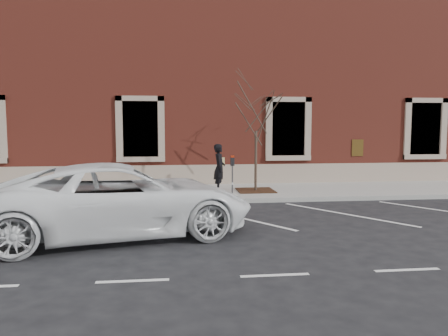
{
  "coord_description": "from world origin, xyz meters",
  "views": [
    {
      "loc": [
        -1.7,
        -14.11,
        2.58
      ],
      "look_at": [
        0.0,
        0.6,
        1.1
      ],
      "focal_mm": 35.0,
      "sensor_mm": 36.0,
      "label": 1
    }
  ],
  "objects": [
    {
      "name": "white_truck",
      "position": [
        -2.93,
        -3.92,
        0.85
      ],
      "size": [
        6.58,
        4.11,
        1.7
      ],
      "primitive_type": "imported",
      "rotation": [
        0.0,
        0.0,
        1.8
      ],
      "color": "white",
      "rests_on": "ground"
    },
    {
      "name": "parking_stripes",
      "position": [
        0.0,
        -2.2,
        0.0
      ],
      "size": [
        28.0,
        4.4,
        0.01
      ],
      "primitive_type": null,
      "color": "silver",
      "rests_on": "ground"
    },
    {
      "name": "sidewalk_near",
      "position": [
        0.0,
        1.75,
        0.07
      ],
      "size": [
        40.0,
        3.5,
        0.15
      ],
      "primitive_type": "cube",
      "color": "#99958F",
      "rests_on": "ground"
    },
    {
      "name": "tree_grate",
      "position": [
        1.28,
        1.53,
        0.17
      ],
      "size": [
        1.33,
        1.33,
        0.03
      ],
      "primitive_type": "cube",
      "color": "#391E12",
      "rests_on": "sidewalk_near"
    },
    {
      "name": "building_civic",
      "position": [
        0.0,
        7.74,
        4.0
      ],
      "size": [
        40.0,
        8.62,
        8.0
      ],
      "color": "maroon",
      "rests_on": "ground"
    },
    {
      "name": "curb_near",
      "position": [
        0.0,
        -0.05,
        0.07
      ],
      "size": [
        40.0,
        0.12,
        0.15
      ],
      "primitive_type": "cube",
      "color": "#9E9E99",
      "rests_on": "ground"
    },
    {
      "name": "parking_meter",
      "position": [
        0.22,
        0.13,
        1.13
      ],
      "size": [
        0.13,
        0.1,
        1.41
      ],
      "rotation": [
        0.0,
        0.0,
        -0.37
      ],
      "color": "#595B60",
      "rests_on": "sidewalk_near"
    },
    {
      "name": "sapling",
      "position": [
        1.28,
        1.53,
        2.95
      ],
      "size": [
        2.4,
        2.4,
        4.01
      ],
      "color": "#443029",
      "rests_on": "sidewalk_near"
    },
    {
      "name": "ground",
      "position": [
        0.0,
        0.0,
        0.0
      ],
      "size": [
        120.0,
        120.0,
        0.0
      ],
      "primitive_type": "plane",
      "color": "#28282B",
      "rests_on": "ground"
    },
    {
      "name": "man",
      "position": [
        -0.06,
        1.52,
        1.01
      ],
      "size": [
        0.48,
        0.67,
        1.73
      ],
      "primitive_type": "imported",
      "rotation": [
        0.0,
        0.0,
        1.46
      ],
      "color": "black",
      "rests_on": "sidewalk_near"
    }
  ]
}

